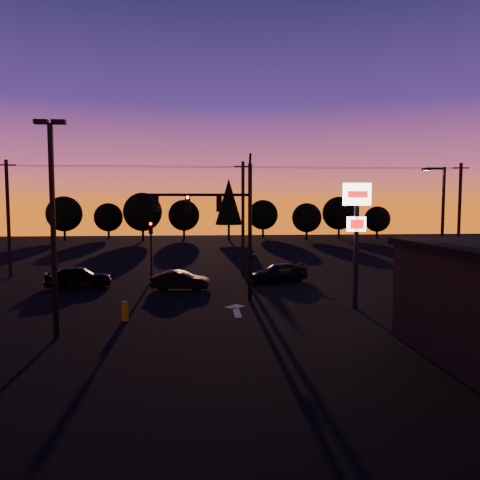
% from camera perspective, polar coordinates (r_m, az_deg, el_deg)
% --- Properties ---
extents(ground, '(120.00, 120.00, 0.00)m').
position_cam_1_polar(ground, '(23.78, -1.40, -9.42)').
color(ground, black).
rests_on(ground, ground).
extents(lane_arrow, '(1.20, 3.10, 0.01)m').
position_cam_1_polar(lane_arrow, '(25.43, -0.49, -8.48)').
color(lane_arrow, beige).
rests_on(lane_arrow, ground).
extents(traffic_signal_mast, '(6.79, 0.52, 8.58)m').
position_cam_1_polar(traffic_signal_mast, '(27.07, -2.14, 2.85)').
color(traffic_signal_mast, black).
rests_on(traffic_signal_mast, ground).
extents(secondary_signal, '(0.30, 0.31, 4.35)m').
position_cam_1_polar(secondary_signal, '(34.83, -10.80, -0.27)').
color(secondary_signal, black).
rests_on(secondary_signal, ground).
extents(parking_lot_light, '(1.25, 0.30, 9.14)m').
position_cam_1_polar(parking_lot_light, '(20.95, -21.86, 2.93)').
color(parking_lot_light, black).
rests_on(parking_lot_light, ground).
extents(pylon_sign, '(1.50, 0.28, 6.80)m').
position_cam_1_polar(pylon_sign, '(25.94, 14.01, 2.59)').
color(pylon_sign, black).
rests_on(pylon_sign, ground).
extents(streetlight, '(1.55, 0.35, 8.00)m').
position_cam_1_polar(streetlight, '(32.40, 23.32, 1.85)').
color(streetlight, black).
rests_on(streetlight, ground).
extents(utility_pole_0, '(1.40, 0.26, 9.00)m').
position_cam_1_polar(utility_pole_0, '(39.83, -26.41, 2.43)').
color(utility_pole_0, black).
rests_on(utility_pole_0, ground).
extents(utility_pole_1, '(1.40, 0.26, 9.00)m').
position_cam_1_polar(utility_pole_1, '(37.21, 0.36, 2.79)').
color(utility_pole_1, black).
rests_on(utility_pole_1, ground).
extents(utility_pole_2, '(1.40, 0.26, 9.00)m').
position_cam_1_polar(utility_pole_2, '(42.78, 25.16, 2.59)').
color(utility_pole_2, black).
rests_on(utility_pole_2, ground).
extents(power_wires, '(36.00, 1.22, 0.07)m').
position_cam_1_polar(power_wires, '(37.30, 0.36, 8.90)').
color(power_wires, black).
rests_on(power_wires, ground).
extents(bollard, '(0.32, 0.32, 0.95)m').
position_cam_1_polar(bollard, '(23.73, -13.83, -8.41)').
color(bollard, '#AC8006').
rests_on(bollard, ground).
extents(tree_0, '(5.36, 5.36, 6.74)m').
position_cam_1_polar(tree_0, '(75.91, -20.64, 3.00)').
color(tree_0, black).
rests_on(tree_0, ground).
extents(tree_1, '(4.54, 4.54, 5.71)m').
position_cam_1_polar(tree_1, '(77.46, -15.75, 2.68)').
color(tree_1, black).
rests_on(tree_1, ground).
extents(tree_2, '(5.77, 5.78, 7.26)m').
position_cam_1_polar(tree_2, '(71.57, -11.79, 3.37)').
color(tree_2, black).
rests_on(tree_2, ground).
extents(tree_3, '(4.95, 4.95, 6.22)m').
position_cam_1_polar(tree_3, '(75.11, -6.86, 3.00)').
color(tree_3, black).
rests_on(tree_3, ground).
extents(tree_4, '(4.18, 4.18, 9.50)m').
position_cam_1_polar(tree_4, '(72.17, -1.38, 4.71)').
color(tree_4, black).
rests_on(tree_4, ground).
extents(tree_5, '(4.95, 4.95, 6.22)m').
position_cam_1_polar(tree_5, '(77.76, 2.82, 3.08)').
color(tree_5, black).
rests_on(tree_5, ground).
extents(tree_6, '(4.54, 4.54, 5.71)m').
position_cam_1_polar(tree_6, '(72.94, 8.14, 2.70)').
color(tree_6, black).
rests_on(tree_6, ground).
extents(tree_7, '(5.36, 5.36, 6.74)m').
position_cam_1_polar(tree_7, '(77.36, 11.98, 3.21)').
color(tree_7, black).
rests_on(tree_7, ground).
extents(tree_8, '(4.12, 4.12, 5.19)m').
position_cam_1_polar(tree_8, '(78.40, 16.39, 2.46)').
color(tree_8, black).
rests_on(tree_8, ground).
extents(car_left, '(4.61, 2.56, 1.48)m').
position_cam_1_polar(car_left, '(33.60, -19.07, -4.25)').
color(car_left, black).
rests_on(car_left, ground).
extents(car_mid, '(3.93, 1.75, 1.25)m').
position_cam_1_polar(car_mid, '(31.25, -7.29, -4.90)').
color(car_mid, black).
rests_on(car_mid, ground).
extents(car_right, '(4.83, 3.37, 1.30)m').
position_cam_1_polar(car_right, '(34.16, 4.69, -4.03)').
color(car_right, black).
rests_on(car_right, ground).
extents(suv_parked, '(3.39, 5.15, 1.32)m').
position_cam_1_polar(suv_parked, '(24.56, 25.72, -7.85)').
color(suv_parked, black).
rests_on(suv_parked, ground).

